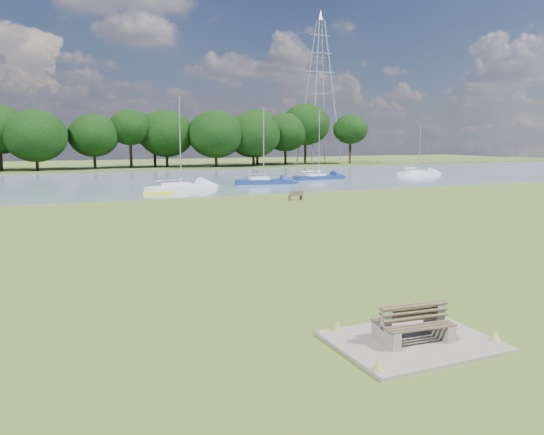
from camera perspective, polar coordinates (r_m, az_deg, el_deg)
name	(u,v)px	position (r m, az deg, el deg)	size (l,w,h in m)	color
ground	(237,246)	(26.98, -3.84, -3.07)	(220.00, 220.00, 0.00)	olive
river	(122,182)	(67.71, -15.88, 3.67)	(220.00, 40.00, 0.10)	gray
far_bank	(98,169)	(97.46, -18.25, 4.98)	(220.00, 20.00, 0.40)	#4C6626
concrete_pad	(412,342)	(15.03, 14.86, -12.78)	(4.20, 3.20, 0.10)	gray
bench_pair	(413,324)	(14.87, 14.93, -11.06)	(2.05, 1.32, 1.05)	gray
riverbank_bench	(296,196)	(46.37, 2.58, 2.37)	(1.39, 0.53, 0.84)	brown
kayak	(159,193)	(51.84, -12.06, 2.61)	(2.92, 0.68, 0.29)	yellow
pylon	(320,70)	(108.71, 5.17, 15.53)	(6.58, 4.61, 29.63)	#999BA1
tree_line	(36,128)	(92.92, -24.07, 8.81)	(125.07, 9.68, 11.72)	black
sailboat_1	(263,180)	(61.89, -0.97, 4.08)	(6.73, 2.87, 8.75)	navy
sailboat_3	(418,172)	(79.56, 15.46, 4.72)	(6.35, 1.78, 7.23)	white
sailboat_4	(180,186)	(55.67, -9.82, 3.40)	(7.73, 4.54, 9.61)	white
sailboat_5	(318,176)	(69.17, 4.99, 4.48)	(6.83, 2.25, 8.89)	navy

